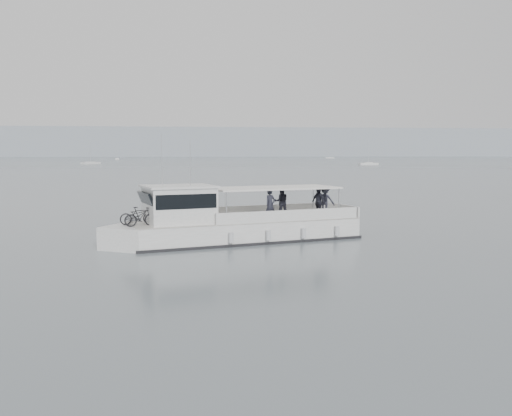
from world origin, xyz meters
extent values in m
plane|color=slate|center=(0.00, 0.00, 0.00)|extent=(1400.00, 1400.00, 0.00)
cube|color=#939EA8|center=(0.00, 560.00, 14.00)|extent=(1400.00, 90.00, 28.00)
cube|color=white|center=(-5.24, 2.77, 0.42)|extent=(11.49, 6.03, 1.20)
cube|color=white|center=(-10.56, 1.17, 0.42)|extent=(2.88, 2.88, 1.20)
cube|color=beige|center=(-5.24, 2.77, 1.02)|extent=(11.49, 6.03, 0.06)
cube|color=black|center=(-5.24, 2.77, 0.05)|extent=(11.70, 6.19, 0.17)
cube|color=white|center=(-4.05, 4.61, 1.30)|extent=(7.12, 2.22, 0.56)
cube|color=white|center=(-3.23, 1.88, 1.30)|extent=(7.12, 2.22, 0.56)
cube|color=white|center=(0.04, 4.35, 1.30)|extent=(0.94, 2.86, 0.56)
cube|color=white|center=(-8.43, 1.81, 1.85)|extent=(3.56, 3.25, 1.67)
cube|color=black|center=(-9.81, 1.40, 1.99)|extent=(1.16, 2.37, 1.07)
cube|color=black|center=(-8.43, 1.81, 2.13)|extent=(3.39, 3.23, 0.65)
cube|color=white|center=(-8.43, 1.81, 2.73)|extent=(3.79, 3.48, 0.09)
cube|color=white|center=(-3.82, 3.19, 2.55)|extent=(6.83, 4.47, 0.07)
cylinder|color=silver|center=(-6.29, 1.10, 1.78)|extent=(0.07, 0.07, 1.53)
cylinder|color=silver|center=(-7.03, 3.58, 1.78)|extent=(0.07, 0.07, 1.53)
cylinder|color=silver|center=(-0.61, 2.80, 1.78)|extent=(0.07, 0.07, 1.53)
cylinder|color=silver|center=(-1.36, 5.28, 1.78)|extent=(0.07, 0.07, 1.53)
cylinder|color=silver|center=(-9.21, 2.45, 3.94)|extent=(0.03, 0.03, 2.41)
cylinder|color=silver|center=(-7.89, 1.29, 3.75)|extent=(0.03, 0.03, 2.04)
cylinder|color=silver|center=(-6.10, 0.81, 0.46)|extent=(0.28, 0.28, 0.46)
cylinder|color=silver|center=(-4.33, 1.34, 0.46)|extent=(0.28, 0.28, 0.46)
cylinder|color=silver|center=(-2.56, 1.87, 0.46)|extent=(0.28, 0.28, 0.46)
cylinder|color=silver|center=(-0.78, 2.40, 0.46)|extent=(0.28, 0.28, 0.46)
imported|color=black|center=(-10.31, 1.63, 1.44)|extent=(1.68, 0.99, 0.83)
imported|color=black|center=(-10.10, 0.92, 1.46)|extent=(1.52, 0.82, 0.88)
imported|color=#272834|center=(-4.11, 2.23, 1.80)|extent=(0.68, 0.63, 1.56)
imported|color=#272834|center=(-3.30, 4.03, 1.80)|extent=(0.78, 0.62, 1.56)
imported|color=#272834|center=(-1.53, 3.30, 1.80)|extent=(0.75, 0.98, 1.56)
imported|color=#272834|center=(-0.91, 4.45, 1.80)|extent=(1.02, 0.60, 1.56)
cube|color=white|center=(-49.07, 313.09, 0.30)|extent=(2.51, 6.63, 0.75)
cube|color=white|center=(-49.07, 313.09, 0.62)|extent=(1.97, 2.40, 0.45)
cylinder|color=silver|center=(-49.07, 313.09, 4.18)|extent=(0.08, 0.08, 7.16)
cube|color=white|center=(53.18, 165.12, 0.30)|extent=(6.67, 2.56, 0.75)
cube|color=white|center=(53.18, 165.12, 0.62)|extent=(2.41, 1.99, 0.45)
cylinder|color=silver|center=(53.18, 165.12, 4.19)|extent=(0.08, 0.08, 7.19)
cube|color=white|center=(90.97, 369.77, 0.30)|extent=(6.34, 3.01, 0.75)
cube|color=white|center=(90.97, 369.77, 0.62)|extent=(2.40, 2.06, 0.45)
cube|color=white|center=(-43.70, 190.04, 0.30)|extent=(6.67, 7.05, 0.75)
cube|color=white|center=(-43.70, 190.04, 0.62)|extent=(3.25, 3.29, 0.45)
cylinder|color=silver|center=(-43.70, 190.04, 4.65)|extent=(0.08, 0.08, 8.10)
camera|label=1|loc=(-7.95, -24.56, 4.30)|focal=40.00mm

